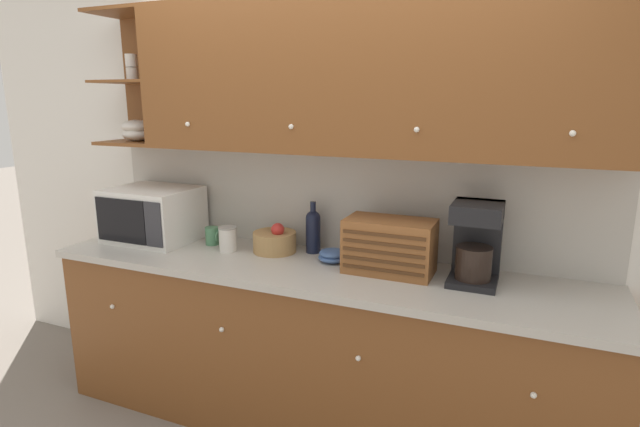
{
  "coord_description": "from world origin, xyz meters",
  "views": [
    {
      "loc": [
        1.02,
        -2.61,
        1.81
      ],
      "look_at": [
        0.0,
        -0.22,
        1.21
      ],
      "focal_mm": 28.0,
      "sensor_mm": 36.0,
      "label": 1
    }
  ],
  "objects_px": {
    "mug": "(213,236)",
    "fruit_basket": "(275,241)",
    "bread_box": "(390,246)",
    "coffee_maker": "(476,242)",
    "microwave": "(153,214)",
    "wine_bottle": "(313,229)",
    "storage_canister": "(228,239)",
    "bowl_stack_on_counter": "(333,255)"
  },
  "relations": [
    {
      "from": "wine_bottle",
      "to": "mug",
      "type": "bearing_deg",
      "value": -171.27
    },
    {
      "from": "microwave",
      "to": "bread_box",
      "type": "distance_m",
      "value": 1.51
    },
    {
      "from": "coffee_maker",
      "to": "fruit_basket",
      "type": "bearing_deg",
      "value": 177.5
    },
    {
      "from": "mug",
      "to": "microwave",
      "type": "bearing_deg",
      "value": -172.06
    },
    {
      "from": "fruit_basket",
      "to": "coffee_maker",
      "type": "xyz_separation_m",
      "value": [
        1.11,
        -0.05,
        0.14
      ]
    },
    {
      "from": "microwave",
      "to": "mug",
      "type": "bearing_deg",
      "value": 7.94
    },
    {
      "from": "storage_canister",
      "to": "fruit_basket",
      "type": "height_order",
      "value": "fruit_basket"
    },
    {
      "from": "mug",
      "to": "fruit_basket",
      "type": "bearing_deg",
      "value": 2.42
    },
    {
      "from": "wine_bottle",
      "to": "microwave",
      "type": "bearing_deg",
      "value": -171.58
    },
    {
      "from": "microwave",
      "to": "bowl_stack_on_counter",
      "type": "height_order",
      "value": "microwave"
    },
    {
      "from": "wine_bottle",
      "to": "bowl_stack_on_counter",
      "type": "xyz_separation_m",
      "value": [
        0.17,
        -0.11,
        -0.1
      ]
    },
    {
      "from": "storage_canister",
      "to": "bowl_stack_on_counter",
      "type": "distance_m",
      "value": 0.63
    },
    {
      "from": "wine_bottle",
      "to": "coffee_maker",
      "type": "xyz_separation_m",
      "value": [
        0.9,
        -0.13,
        0.06
      ]
    },
    {
      "from": "wine_bottle",
      "to": "bread_box",
      "type": "xyz_separation_m",
      "value": [
        0.49,
        -0.16,
        0.0
      ]
    },
    {
      "from": "coffee_maker",
      "to": "storage_canister",
      "type": "bearing_deg",
      "value": -178.06
    },
    {
      "from": "microwave",
      "to": "storage_canister",
      "type": "bearing_deg",
      "value": -2.21
    },
    {
      "from": "microwave",
      "to": "fruit_basket",
      "type": "xyz_separation_m",
      "value": [
        0.81,
        0.07,
        -0.1
      ]
    },
    {
      "from": "bowl_stack_on_counter",
      "to": "mug",
      "type": "bearing_deg",
      "value": 178.7
    },
    {
      "from": "storage_canister",
      "to": "bread_box",
      "type": "height_order",
      "value": "bread_box"
    },
    {
      "from": "bread_box",
      "to": "fruit_basket",
      "type": "bearing_deg",
      "value": 173.58
    },
    {
      "from": "microwave",
      "to": "bread_box",
      "type": "bearing_deg",
      "value": -0.2
    },
    {
      "from": "fruit_basket",
      "to": "bread_box",
      "type": "relative_size",
      "value": 0.56
    },
    {
      "from": "storage_canister",
      "to": "fruit_basket",
      "type": "relative_size",
      "value": 0.58
    },
    {
      "from": "microwave",
      "to": "storage_canister",
      "type": "xyz_separation_m",
      "value": [
        0.56,
        -0.02,
        -0.09
      ]
    },
    {
      "from": "storage_canister",
      "to": "mug",
      "type": "bearing_deg",
      "value": 154.0
    },
    {
      "from": "microwave",
      "to": "wine_bottle",
      "type": "relative_size",
      "value": 1.75
    },
    {
      "from": "wine_bottle",
      "to": "bread_box",
      "type": "bearing_deg",
      "value": -17.66
    },
    {
      "from": "mug",
      "to": "wine_bottle",
      "type": "relative_size",
      "value": 0.36
    },
    {
      "from": "mug",
      "to": "coffee_maker",
      "type": "distance_m",
      "value": 1.53
    },
    {
      "from": "bread_box",
      "to": "storage_canister",
      "type": "bearing_deg",
      "value": -179.03
    },
    {
      "from": "fruit_basket",
      "to": "microwave",
      "type": "bearing_deg",
      "value": -174.86
    },
    {
      "from": "coffee_maker",
      "to": "mug",
      "type": "bearing_deg",
      "value": 178.84
    },
    {
      "from": "fruit_basket",
      "to": "bowl_stack_on_counter",
      "type": "relative_size",
      "value": 1.58
    },
    {
      "from": "storage_canister",
      "to": "bowl_stack_on_counter",
      "type": "xyz_separation_m",
      "value": [
        0.63,
        0.06,
        -0.04
      ]
    },
    {
      "from": "microwave",
      "to": "storage_canister",
      "type": "height_order",
      "value": "microwave"
    },
    {
      "from": "mug",
      "to": "bowl_stack_on_counter",
      "type": "xyz_separation_m",
      "value": [
        0.79,
        -0.02,
        -0.02
      ]
    },
    {
      "from": "fruit_basket",
      "to": "bread_box",
      "type": "bearing_deg",
      "value": -6.42
    },
    {
      "from": "fruit_basket",
      "to": "coffee_maker",
      "type": "height_order",
      "value": "coffee_maker"
    },
    {
      "from": "mug",
      "to": "wine_bottle",
      "type": "height_order",
      "value": "wine_bottle"
    },
    {
      "from": "bread_box",
      "to": "coffee_maker",
      "type": "height_order",
      "value": "coffee_maker"
    },
    {
      "from": "storage_canister",
      "to": "coffee_maker",
      "type": "bearing_deg",
      "value": 1.94
    },
    {
      "from": "microwave",
      "to": "bread_box",
      "type": "xyz_separation_m",
      "value": [
        1.51,
        -0.01,
        -0.03
      ]
    }
  ]
}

